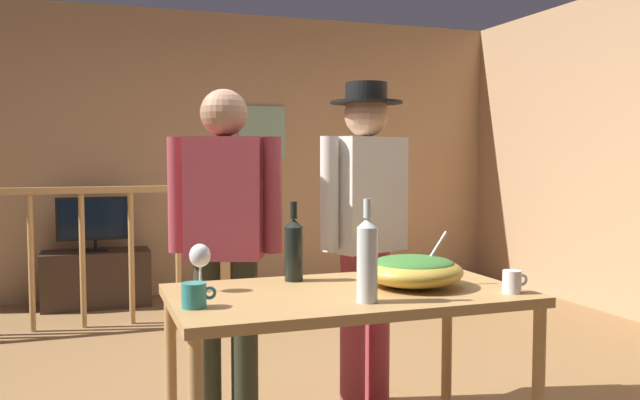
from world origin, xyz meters
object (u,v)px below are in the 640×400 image
mug_white (512,282)px  serving_table (347,308)px  salad_bowl (413,269)px  wine_bottle_clear (367,259)px  tv_console (96,278)px  wine_bottle_dark (294,248)px  flat_screen_tv (95,220)px  mug_teal (195,295)px  framed_picture (262,133)px  stair_railing (89,240)px  person_standing_left (225,231)px  wine_glass (200,257)px  person_standing_right (366,215)px

mug_white → serving_table: bearing=156.3°
salad_bowl → wine_bottle_clear: (-0.30, -0.21, 0.09)m
tv_console → wine_bottle_dark: bearing=-76.8°
flat_screen_tv → mug_teal: (0.30, -3.68, 0.05)m
framed_picture → stair_railing: size_ratio=0.17×
flat_screen_tv → mug_white: 4.13m
wine_bottle_clear → wine_bottle_dark: 0.51m
serving_table → person_standing_left: (-0.36, 0.67, 0.26)m
stair_railing → serving_table: (0.98, -2.86, 0.02)m
salad_bowl → wine_bottle_dark: (-0.43, 0.28, 0.07)m
mug_white → person_standing_left: 1.34m
flat_screen_tv → wine_bottle_clear: 3.91m
wine_glass → wine_bottle_clear: 0.68m
tv_console → salad_bowl: salad_bowl is taller
tv_console → wine_glass: wine_glass is taller
wine_glass → wine_bottle_clear: (0.55, -0.40, 0.03)m
framed_picture → flat_screen_tv: bearing=-168.4°
serving_table → wine_glass: (-0.56, 0.17, 0.21)m
wine_glass → person_standing_right: person_standing_right is taller
mug_white → person_standing_right: (-0.23, 0.93, 0.19)m
tv_console → person_standing_right: (1.29, -2.94, 0.76)m
wine_bottle_dark → stair_railing: bearing=107.9°
framed_picture → wine_bottle_dark: bearing=-102.2°
mug_teal → mug_white: same height
stair_railing → person_standing_left: size_ratio=1.82×
framed_picture → tv_console: bearing=-169.5°
framed_picture → person_standing_right: framed_picture is taller
tv_console → flat_screen_tv: flat_screen_tv is taller
wine_glass → mug_teal: 0.30m
serving_table → wine_glass: 0.63m
wine_glass → person_standing_right: bearing=27.9°
salad_bowl → wine_glass: 0.87m
framed_picture → mug_white: (-0.04, -4.16, -0.73)m
framed_picture → stair_railing: framed_picture is taller
framed_picture → serving_table: size_ratio=0.36×
stair_railing → serving_table: bearing=-71.1°
flat_screen_tv → mug_teal: 3.69m
salad_bowl → wine_glass: bearing=167.3°
mug_white → person_standing_right: size_ratio=0.07×
salad_bowl → mug_teal: (-0.91, -0.09, -0.03)m
flat_screen_tv → serving_table: flat_screen_tv is taller
wine_glass → tv_console: bearing=96.0°
wine_glass → wine_bottle_dark: 0.43m
wine_bottle_dark → mug_teal: wine_bottle_dark is taller
stair_railing → mug_white: bearing=-63.2°
tv_console → flat_screen_tv: bearing=-90.0°
framed_picture → serving_table: framed_picture is taller
stair_railing → mug_white: 3.50m
framed_picture → serving_table: (-0.64, -3.89, -0.85)m
framed_picture → wine_bottle_dark: (-0.78, -3.63, -0.63)m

